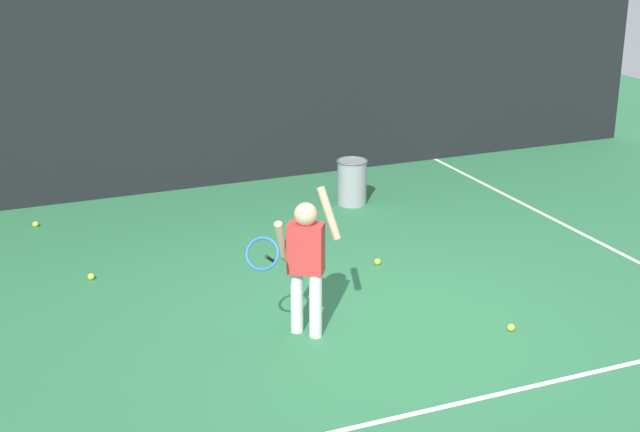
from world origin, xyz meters
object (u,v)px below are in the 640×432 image
(tennis_ball_3, at_px, (35,224))
(tennis_ball_2, at_px, (91,277))
(tennis_player, at_px, (304,257))
(tennis_ball_0, at_px, (511,328))
(ball_hopper, at_px, (352,182))
(tennis_ball_1, at_px, (378,262))

(tennis_ball_3, bearing_deg, tennis_ball_2, -79.66)
(tennis_player, height_order, tennis_ball_0, tennis_player)
(tennis_player, xyz_separation_m, ball_hopper, (1.87, 3.12, -0.44))
(ball_hopper, relative_size, tennis_ball_0, 8.52)
(tennis_ball_0, relative_size, tennis_ball_3, 1.00)
(ball_hopper, bearing_deg, tennis_ball_1, -106.80)
(tennis_player, xyz_separation_m, tennis_ball_3, (-1.84, 3.75, -0.69))
(ball_hopper, xyz_separation_m, tennis_ball_0, (-0.17, -3.75, -0.26))
(ball_hopper, bearing_deg, tennis_ball_3, 170.28)
(tennis_ball_0, bearing_deg, tennis_ball_1, 102.43)
(tennis_player, xyz_separation_m, tennis_ball_1, (1.29, 1.20, -0.69))
(ball_hopper, relative_size, tennis_ball_3, 8.52)
(tennis_player, relative_size, tennis_ball_3, 20.46)
(tennis_ball_1, distance_m, tennis_ball_3, 4.04)
(ball_hopper, bearing_deg, tennis_player, -120.99)
(tennis_ball_2, bearing_deg, tennis_ball_0, -38.79)
(tennis_ball_1, bearing_deg, tennis_ball_0, -77.57)
(ball_hopper, xyz_separation_m, tennis_ball_2, (-3.38, -1.17, -0.26))
(ball_hopper, height_order, tennis_ball_0, ball_hopper)
(tennis_ball_0, bearing_deg, ball_hopper, 87.37)
(ball_hopper, xyz_separation_m, tennis_ball_1, (-0.58, -1.91, -0.26))
(tennis_player, distance_m, tennis_ball_1, 1.90)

